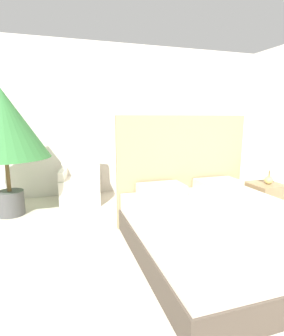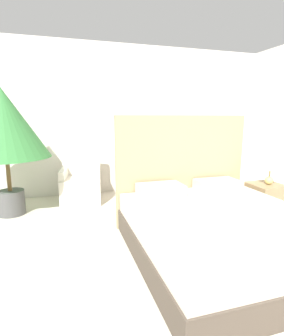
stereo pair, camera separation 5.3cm
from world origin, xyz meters
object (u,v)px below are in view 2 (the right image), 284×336
at_px(armchair_near_window_left, 81,186).
at_px(nightstand, 265,201).
at_px(table_lamp, 271,162).
at_px(armchair_near_window_right, 139,182).
at_px(bed, 218,227).
at_px(potted_palm, 4,126).

relative_size(armchair_near_window_left, nightstand, 1.72).
height_order(nightstand, table_lamp, table_lamp).
distance_m(armchair_near_window_right, table_lamp, 2.31).
xyz_separation_m(armchair_near_window_left, table_lamp, (2.60, -1.64, 0.59)).
bearing_deg(armchair_near_window_left, armchair_near_window_right, 8.00).
relative_size(bed, table_lamp, 4.34).
bearing_deg(bed, armchair_near_window_left, 120.60).
distance_m(potted_palm, table_lamp, 3.97).
bearing_deg(potted_palm, armchair_near_window_left, 15.79).
height_order(bed, table_lamp, bed).
relative_size(bed, armchair_near_window_right, 2.30).
xyz_separation_m(armchair_near_window_right, nightstand, (1.50, -1.61, -0.02)).
relative_size(armchair_near_window_left, potted_palm, 0.47).
xyz_separation_m(nightstand, table_lamp, (0.01, -0.03, 0.61)).
bearing_deg(armchair_near_window_left, bed, -51.40).
xyz_separation_m(armchair_near_window_right, table_lamp, (1.51, -1.64, 0.59)).
distance_m(potted_palm, nightstand, 4.07).
distance_m(bed, table_lamp, 1.52).
bearing_deg(potted_palm, nightstand, -19.38).
distance_m(armchair_near_window_left, nightstand, 3.05).
height_order(armchair_near_window_left, table_lamp, table_lamp).
relative_size(armchair_near_window_right, potted_palm, 0.47).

